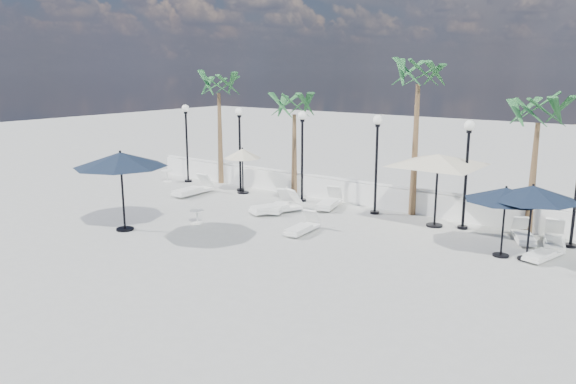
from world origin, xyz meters
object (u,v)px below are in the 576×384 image
Objects in this scene: parasol_navy_right at (533,193)px; lounger_3 at (329,202)px; lounger_1 at (280,205)px; parasol_cream_sq_a at (438,155)px; lounger_2 at (302,227)px; lounger_6 at (554,240)px; parasol_navy_mid at (506,195)px; lounger_5 at (523,235)px; lounger_8 at (544,253)px; parasol_navy_left at (121,160)px; lounger_4 at (276,207)px; parasol_cream_small at (242,154)px; lounger_0 at (193,189)px.

lounger_3 is at bearing 167.37° from parasol_navy_right.
parasol_cream_sq_a reaches higher than lounger_1.
lounger_1 is at bearing -143.06° from lounger_3.
lounger_6 is (7.31, 3.54, 0.03)m from lounger_2.
lounger_6 is at bearing 60.53° from parasol_navy_mid.
lounger_1 is 8.87m from parasol_navy_mid.
lounger_6 is at bearing -25.86° from lounger_5.
lounger_8 is 13.91m from parasol_navy_left.
lounger_6 reaches higher than lounger_2.
lounger_4 is (0.08, -0.31, 0.03)m from lounger_1.
parasol_navy_right reaches higher than parasol_cream_small.
lounger_8 is (9.73, 0.49, -0.06)m from lounger_4.
lounger_1 is 0.62× the size of parasol_navy_left.
lounger_5 is (13.77, 1.66, -0.05)m from lounger_0.
lounger_5 is (8.76, 1.96, -0.06)m from lounger_4.
parasol_cream_small is (-3.37, 1.63, 1.55)m from lounger_1.
parasol_navy_right reaches higher than lounger_8.
parasol_navy_right is at bearing -2.26° from lounger_0.
parasol_navy_right is 1.23× the size of parasol_cream_small.
parasol_navy_mid is (-0.14, -1.95, 1.70)m from lounger_5.
lounger_3 is at bearing -175.18° from lounger_8.
parasol_navy_right is (12.15, 5.19, -0.46)m from parasol_navy_left.
lounger_6 is 0.81× the size of parasol_navy_mid.
parasol_cream_small reaches higher than lounger_6.
parasol_navy_mid is 0.42× the size of parasol_cream_sq_a.
lounger_6 is at bearing 4.72° from lounger_0.
lounger_4 reaches higher than lounger_2.
lounger_8 is at bearing -80.92° from lounger_5.
lounger_2 is 0.86× the size of lounger_3.
lounger_3 is (1.28, 1.65, 0.00)m from lounger_1.
parasol_navy_left is 0.56× the size of parasol_cream_sq_a.
parasol_navy_mid reaches higher than lounger_2.
lounger_6 is 1.45m from lounger_8.
lounger_8 is at bearing 23.11° from parasol_navy_mid.
lounger_4 reaches higher than lounger_1.
parasol_cream_sq_a reaches higher than lounger_8.
lounger_4 is at bearing -92.85° from lounger_1.
lounger_1 reaches higher than lounger_6.
parasol_navy_left is at bearing -163.70° from lounger_6.
lounger_1 is 9.92m from lounger_6.
lounger_2 is 8.12m from lounger_6.
lounger_8 is (7.34, 2.09, -0.01)m from lounger_2.
lounger_3 is 8.39m from parasol_navy_left.
lounger_0 is 0.65× the size of parasol_navy_left.
lounger_2 is at bearing -149.46° from lounger_8.
parasol_navy_mid reaches higher than lounger_5.
parasol_navy_mid is (7.42, -1.95, 1.67)m from lounger_3.
parasol_cream_sq_a reaches higher than lounger_2.
lounger_6 is (0.95, -0.03, 0.03)m from lounger_5.
lounger_0 is 14.80m from lounger_6.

